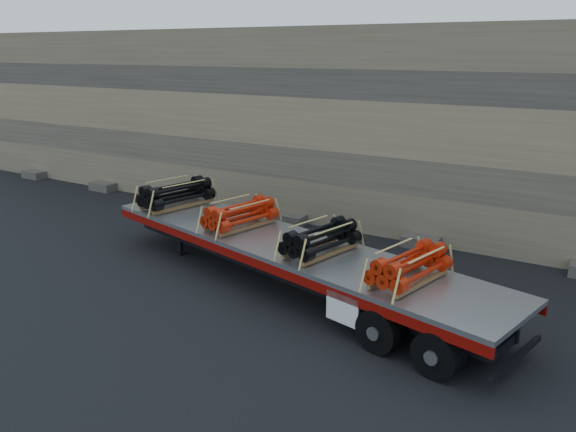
# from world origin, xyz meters

# --- Properties ---
(ground) EXTENTS (120.00, 120.00, 0.00)m
(ground) POSITION_xyz_m (0.00, 0.00, 0.00)
(ground) COLOR black
(ground) RESTS_ON ground
(rock_wall) EXTENTS (44.00, 3.00, 7.00)m
(rock_wall) POSITION_xyz_m (0.00, 6.50, 3.50)
(rock_wall) COLOR #7A6B54
(rock_wall) RESTS_ON ground
(trailer) EXTENTS (13.05, 5.41, 1.28)m
(trailer) POSITION_xyz_m (-0.15, -0.29, 0.64)
(trailer) COLOR #A1A4A9
(trailer) RESTS_ON ground
(bundle_front) EXTENTS (1.66, 2.51, 0.82)m
(bundle_front) POSITION_xyz_m (-5.03, 0.88, 1.69)
(bundle_front) COLOR black
(bundle_front) RESTS_ON trailer
(bundle_midfront) EXTENTS (1.50, 2.27, 0.74)m
(bundle_midfront) POSITION_xyz_m (-1.95, 0.14, 1.65)
(bundle_midfront) COLOR #BA2109
(bundle_midfront) RESTS_ON trailer
(bundle_midrear) EXTENTS (1.47, 2.23, 0.73)m
(bundle_midrear) POSITION_xyz_m (1.06, -0.58, 1.65)
(bundle_midrear) COLOR black
(bundle_midrear) RESTS_ON trailer
(bundle_rear) EXTENTS (1.46, 2.20, 0.72)m
(bundle_rear) POSITION_xyz_m (3.58, -1.19, 1.64)
(bundle_rear) COLOR #BA2109
(bundle_rear) RESTS_ON trailer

